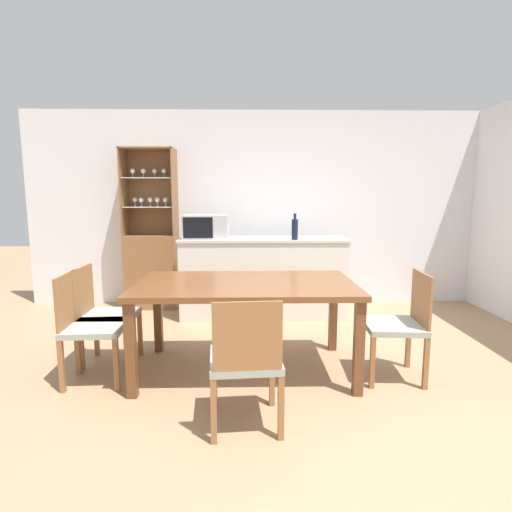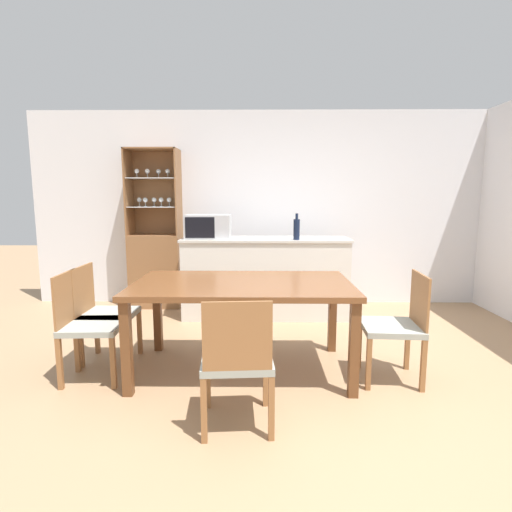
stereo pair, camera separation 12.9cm
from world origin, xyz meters
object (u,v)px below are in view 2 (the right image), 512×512
dining_chair_side_left_far (103,313)px  wine_bottle (297,229)px  dining_chair_head_near (237,360)px  dining_chair_side_right_near (396,326)px  display_cabinet (156,259)px  dining_table (243,292)px  dining_chair_side_left_near (89,324)px  microwave (208,226)px

dining_chair_side_left_far → wine_bottle: size_ratio=2.86×
dining_chair_head_near → wine_bottle: size_ratio=2.86×
dining_chair_side_right_near → dining_chair_head_near: size_ratio=1.00×
display_cabinet → dining_chair_side_left_far: 1.86m
dining_table → dining_chair_side_left_near: size_ratio=2.05×
dining_table → dining_chair_side_right_near: dining_chair_side_right_near is taller
dining_table → microwave: microwave is taller
dining_chair_side_left_near → microwave: bearing=153.5°
display_cabinet → dining_table: display_cabinet is taller
dining_chair_head_near → display_cabinet: bearing=109.2°
dining_chair_side_right_near → microwave: size_ratio=1.64×
dining_chair_side_left_far → dining_chair_side_left_near: bearing=0.4°
dining_chair_side_right_near → display_cabinet: bearing=52.3°
dining_table → dining_chair_side_left_far: 1.24m
display_cabinet → dining_chair_head_near: display_cabinet is taller
dining_chair_side_left_far → dining_table: bearing=83.3°
microwave → wine_bottle: 1.04m
microwave → dining_chair_side_left_far: bearing=-118.6°
dining_chair_head_near → dining_chair_side_right_near: bearing=25.1°
dining_chair_side_left_far → microwave: (0.74, 1.36, 0.65)m
dining_table → dining_chair_side_right_near: bearing=-7.2°
dining_table → dining_chair_head_near: 0.86m
dining_chair_head_near → wine_bottle: (0.55, 2.18, 0.64)m
dining_chair_side_left_near → dining_table: bearing=94.7°
dining_chair_side_left_near → microwave: 1.93m
dining_chair_side_left_near → dining_chair_head_near: bearing=58.3°
display_cabinet → dining_chair_side_left_near: bearing=-89.6°
dining_chair_side_right_near → wine_bottle: wine_bottle is taller
dining_chair_side_right_near → dining_chair_side_left_far: size_ratio=1.00×
display_cabinet → dining_chair_side_left_far: (0.02, -1.85, -0.18)m
microwave → wine_bottle: (1.02, -0.17, -0.01)m
display_cabinet → dining_chair_side_right_near: (2.44, -2.15, -0.18)m
dining_table → wine_bottle: wine_bottle is taller
wine_bottle → dining_chair_head_near: bearing=-104.2°
display_cabinet → microwave: size_ratio=3.91×
dining_chair_head_near → microwave: 2.48m
dining_table → wine_bottle: 1.51m
dining_chair_head_near → dining_chair_side_left_near: bearing=146.5°
display_cabinet → dining_chair_head_near: bearing=-66.5°
wine_bottle → dining_chair_side_right_near: bearing=-66.3°
dining_chair_side_left_far → microwave: size_ratio=1.64×
display_cabinet → dining_chair_side_left_far: size_ratio=2.38×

